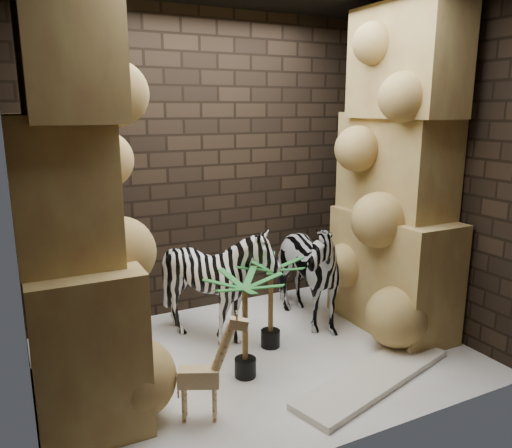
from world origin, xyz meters
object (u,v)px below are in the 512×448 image
zebra_right (300,260)px  surfboard (374,377)px  palm_back (245,327)px  giraffe_toy (199,366)px  palm_front (271,303)px  zebra_left (217,289)px

zebra_right → surfboard: 1.35m
palm_back → surfboard: 1.08m
zebra_right → giraffe_toy: zebra_right is taller
giraffe_toy → surfboard: giraffe_toy is taller
surfboard → zebra_right: bearing=71.9°
palm_front → palm_back: size_ratio=0.97×
palm_back → surfboard: palm_back is taller
giraffe_toy → palm_back: (0.51, 0.36, 0.02)m
zebra_right → zebra_left: bearing=-178.6°
giraffe_toy → palm_back: size_ratio=0.95×
zebra_left → giraffe_toy: (-0.56, -1.03, -0.10)m
zebra_right → palm_back: 1.17m
zebra_right → zebra_left: size_ratio=1.17×
zebra_left → palm_front: (0.37, -0.31, -0.09)m
zebra_left → palm_front: bearing=-29.8°
zebra_left → palm_back: 0.68m
palm_back → palm_front: bearing=40.8°
giraffe_toy → palm_front: (0.93, 0.72, 0.01)m
zebra_left → surfboard: bearing=-44.9°
zebra_right → palm_front: 0.64m
giraffe_toy → palm_front: bearing=62.7°
zebra_left → palm_back: zebra_left is taller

